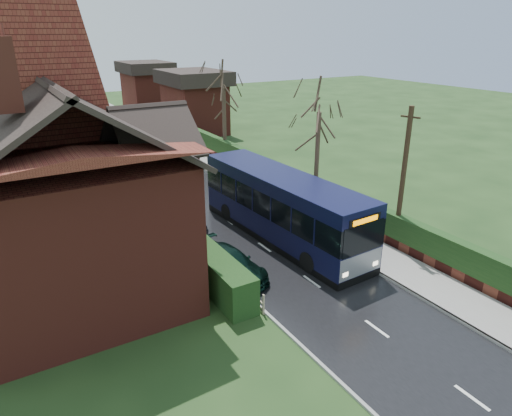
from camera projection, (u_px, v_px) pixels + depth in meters
ground at (286, 264)px, 21.88m from camera, size 140.00×140.00×0.00m
road at (200, 201)px, 29.87m from camera, size 6.00×100.00×0.02m
pavement at (256, 189)px, 31.88m from camera, size 2.50×100.00×0.14m
kerb_right at (241, 192)px, 31.30m from camera, size 0.12×100.00×0.14m
kerb_left at (155, 209)px, 28.40m from camera, size 0.12×100.00×0.10m
front_hedge at (171, 229)px, 23.73m from camera, size 1.20×16.00×1.60m
picket_fence at (184, 232)px, 24.21m from camera, size 0.10×16.00×0.90m
right_wall_hedge at (275, 173)px, 32.27m from camera, size 0.60×50.00×1.80m
brick_house at (62, 179)px, 19.93m from camera, size 9.30×14.60×10.30m
bus at (282, 208)px, 23.97m from camera, size 3.22×11.68×3.51m
car_silver at (180, 217)px, 25.41m from camera, size 1.90×4.28×1.43m
car_green at (229, 263)px, 20.58m from camera, size 2.50×4.57×1.26m
car_distant at (85, 124)px, 50.61m from camera, size 1.55×4.44×1.46m
bus_stop_sign at (366, 216)px, 22.30m from camera, size 0.13×0.45×2.98m
telegraph_pole at (403, 180)px, 22.19m from camera, size 0.40×0.90×7.22m
tree_right_near at (320, 105)px, 26.89m from camera, size 3.91×3.91×8.44m
tree_right_far at (223, 82)px, 36.80m from camera, size 4.52×4.52×8.73m
tree_house_side at (34, 75)px, 24.24m from camera, size 4.83×4.83×10.98m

